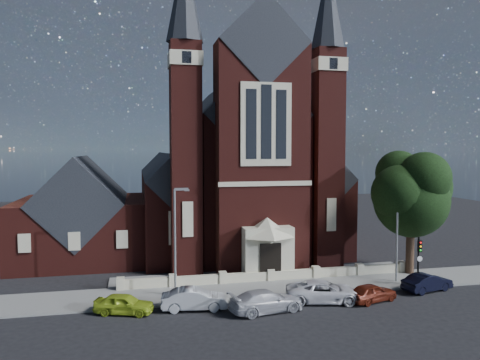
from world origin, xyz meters
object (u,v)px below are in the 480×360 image
Objects in this scene: car_silver_a at (195,299)px; car_silver_b at (266,301)px; car_navy at (427,282)px; traffic_signal at (419,255)px; street_lamp_left at (176,236)px; church at (231,173)px; parish_hall at (82,219)px; car_dark_red at (372,293)px; car_lime_van at (124,304)px; street_tree at (414,195)px; car_white_suv at (324,291)px; street_lamp_right at (398,227)px.

car_silver_b is at bearing -101.02° from car_silver_a.
traffic_signal is at bearing -11.45° from car_navy.
street_lamp_left is 19.54m from car_navy.
church is 7.78× the size of car_silver_a.
street_lamp_left is (8.09, -14.00, 0.59)m from parish_hall.
church reaches higher than car_dark_red.
parish_hall reaches higher than car_navy.
traffic_signal reaches higher than car_silver_b.
car_lime_van is at bearing -177.11° from traffic_signal.
parish_hall is 16.18m from street_lamp_left.
traffic_signal is 6.18m from car_dark_red.
street_tree is 5.70m from traffic_signal.
parish_hall is 2.72× the size of car_silver_a.
car_lime_van reaches higher than car_dark_red.
street_tree is 21.03m from car_silver_a.
car_white_suv is at bearing -84.10° from church.
parish_hall is at bearing 59.47° from car_white_suv.
church reaches higher than car_silver_b.
street_lamp_left is at bearing 180.00° from street_lamp_right.
traffic_signal reaches higher than car_dark_red.
car_navy is (22.65, 0.06, 0.01)m from car_lime_van.
traffic_signal is 2.19m from car_navy.
car_silver_b is (-12.39, -4.40, -3.86)m from street_lamp_right.
street_tree reaches higher than car_silver_a.
church is 8.42× the size of car_navy.
traffic_signal is 18.09m from car_silver_a.
church is 9.03× the size of car_dark_red.
car_lime_van is (-11.61, -21.66, -7.52)m from church.
car_navy is (8.75, 0.66, -0.07)m from car_white_suv.
car_silver_a reaches higher than car_silver_b.
car_white_suv is at bearing -154.00° from street_tree.
car_navy is at bearing -92.80° from car_dark_red.
car_dark_red is 0.93× the size of car_navy.
car_dark_red is at bearing -97.99° from car_silver_b.
car_silver_a is at bearing 62.06° from car_silver_b.
car_lime_van is 17.31m from car_dark_red.
car_lime_van is at bearing -75.27° from parish_hall.
traffic_signal is (18.91, -1.57, -2.02)m from street_lamp_left.
street_lamp_right reaches higher than car_white_suv.
car_silver_b is at bearing 83.38° from car_navy.
car_white_suv is at bearing -156.95° from street_lamp_right.
street_tree is at bearing -23.26° from parish_hall.
parish_hall is 1.51× the size of street_lamp_right.
street_lamp_left is at bearing 41.16° from car_silver_b.
traffic_signal is (27.00, -15.57, -1.43)m from parish_hall.
traffic_signal is 1.02× the size of car_lime_van.
street_lamp_left is 11.40m from car_white_suv.
car_silver_a is (0.97, -2.96, -3.86)m from street_lamp_left.
street_tree is (12.60, -17.23, -1.23)m from church.
car_white_suv is at bearing -86.03° from car_silver_a.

